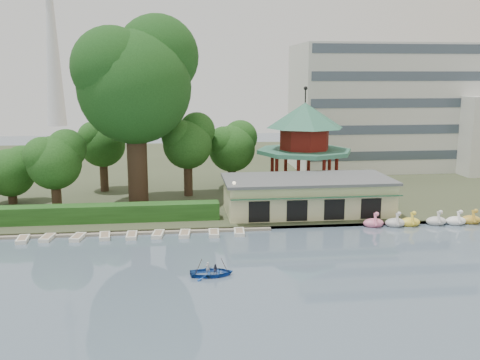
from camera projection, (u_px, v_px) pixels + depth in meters
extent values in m
plane|color=slate|center=(242.00, 299.00, 37.56)|extent=(220.00, 220.00, 0.00)
cube|color=#424930|center=(204.00, 170.00, 88.22)|extent=(220.00, 70.00, 0.40)
cube|color=gray|center=(221.00, 228.00, 54.40)|extent=(220.00, 0.60, 0.30)
cube|color=gray|center=(101.00, 233.00, 52.94)|extent=(34.00, 1.60, 0.24)
cube|color=beige|center=(307.00, 196.00, 59.74)|extent=(18.00, 8.00, 3.60)
cube|color=#595B5E|center=(307.00, 179.00, 59.36)|extent=(18.60, 8.60, 0.30)
cube|color=#194C2D|center=(317.00, 198.00, 55.39)|extent=(18.00, 1.59, 0.45)
cylinder|color=beige|center=(303.00, 188.00, 69.94)|extent=(10.40, 10.40, 1.20)
cylinder|color=#337157|center=(304.00, 151.00, 69.02)|extent=(12.40, 12.40, 0.50)
cylinder|color=maroon|center=(304.00, 139.00, 68.70)|extent=(6.40, 6.40, 2.80)
cone|color=#337157|center=(305.00, 115.00, 68.13)|extent=(10.00, 10.00, 3.20)
cylinder|color=black|center=(305.00, 95.00, 67.65)|extent=(0.16, 0.16, 1.80)
cube|color=silver|center=(386.00, 107.00, 87.75)|extent=(30.00, 14.00, 20.00)
cone|color=silver|center=(51.00, 28.00, 163.52)|extent=(6.00, 6.00, 60.00)
cube|color=#24551C|center=(75.00, 214.00, 55.59)|extent=(30.00, 2.00, 1.80)
cylinder|color=black|center=(234.00, 203.00, 55.80)|extent=(0.12, 0.12, 4.00)
sphere|color=beige|center=(234.00, 183.00, 55.40)|extent=(0.36, 0.36, 0.36)
cylinder|color=#3A281C|center=(137.00, 158.00, 62.70)|extent=(2.34, 2.34, 11.09)
sphere|color=#1B4817|center=(135.00, 87.00, 61.13)|extent=(13.02, 13.02, 13.02)
sphere|color=#1B4817|center=(157.00, 56.00, 62.66)|extent=(9.76, 9.76, 9.76)
sphere|color=#1B4817|center=(112.00, 67.00, 59.18)|extent=(9.11, 9.11, 9.11)
cylinder|color=#3A281C|center=(56.00, 191.00, 60.36)|extent=(1.09, 1.09, 4.42)
sphere|color=#24551C|center=(54.00, 163.00, 59.73)|extent=(6.04, 6.04, 6.04)
sphere|color=#24551C|center=(66.00, 149.00, 60.48)|extent=(4.53, 4.53, 4.53)
sphere|color=#24551C|center=(43.00, 156.00, 58.85)|extent=(4.23, 4.23, 4.23)
cylinder|color=#3A281C|center=(12.00, 191.00, 63.70)|extent=(1.03, 1.03, 3.04)
sphere|color=#24551C|center=(11.00, 173.00, 63.27)|extent=(5.72, 5.72, 5.72)
sphere|color=#24551C|center=(22.00, 163.00, 64.06)|extent=(4.29, 4.29, 4.29)
sphere|color=#24551C|center=(0.00, 169.00, 62.49)|extent=(4.00, 4.00, 4.00)
cylinder|color=#3A281C|center=(188.00, 175.00, 67.84)|extent=(1.11, 1.11, 5.28)
sphere|color=#24551C|center=(188.00, 145.00, 67.09)|extent=(6.15, 6.15, 6.15)
sphere|color=#24551C|center=(197.00, 130.00, 67.81)|extent=(4.61, 4.61, 4.61)
sphere|color=#24551C|center=(179.00, 137.00, 66.17)|extent=(4.30, 4.30, 4.30)
cylinder|color=#3A281C|center=(232.00, 172.00, 72.51)|extent=(1.13, 1.13, 4.37)
sphere|color=#24551C|center=(232.00, 149.00, 71.89)|extent=(6.27, 6.27, 6.27)
sphere|color=#24551C|center=(240.00, 137.00, 72.69)|extent=(4.70, 4.70, 4.70)
sphere|color=#24551C|center=(224.00, 143.00, 70.99)|extent=(4.39, 4.39, 4.39)
cylinder|color=#3A281C|center=(104.00, 172.00, 70.51)|extent=(1.06, 1.06, 5.03)
sphere|color=#24551C|center=(103.00, 144.00, 69.80)|extent=(5.90, 5.90, 5.90)
sphere|color=#24551C|center=(112.00, 131.00, 70.49)|extent=(4.42, 4.42, 4.42)
sphere|color=#24551C|center=(93.00, 137.00, 68.91)|extent=(4.13, 4.13, 4.13)
ellipsoid|color=pink|center=(373.00, 223.00, 55.66)|extent=(2.16, 1.44, 0.99)
cylinder|color=pink|center=(376.00, 219.00, 55.01)|extent=(0.26, 0.79, 1.29)
sphere|color=pink|center=(377.00, 214.00, 54.60)|extent=(0.44, 0.44, 0.44)
ellipsoid|color=silver|center=(395.00, 223.00, 55.74)|extent=(2.16, 1.44, 0.99)
cylinder|color=silver|center=(398.00, 219.00, 55.09)|extent=(0.26, 0.79, 1.29)
sphere|color=silver|center=(399.00, 214.00, 54.68)|extent=(0.44, 0.44, 0.44)
ellipsoid|color=yellow|center=(410.00, 222.00, 55.99)|extent=(2.16, 1.44, 0.99)
cylinder|color=yellow|center=(412.00, 218.00, 55.35)|extent=(0.26, 0.79, 1.29)
sphere|color=yellow|center=(414.00, 213.00, 54.93)|extent=(0.44, 0.44, 0.44)
ellipsoid|color=silver|center=(436.00, 221.00, 56.38)|extent=(2.16, 1.44, 0.99)
cylinder|color=silver|center=(439.00, 217.00, 55.74)|extent=(0.26, 0.79, 1.29)
sphere|color=silver|center=(441.00, 212.00, 55.32)|extent=(0.44, 0.44, 0.44)
ellipsoid|color=white|center=(456.00, 221.00, 56.43)|extent=(2.16, 1.44, 0.99)
cylinder|color=white|center=(459.00, 217.00, 55.79)|extent=(0.26, 0.79, 1.29)
sphere|color=white|center=(461.00, 212.00, 55.37)|extent=(0.44, 0.44, 0.44)
ellipsoid|color=gold|center=(471.00, 220.00, 56.87)|extent=(2.16, 1.44, 0.99)
cylinder|color=gold|center=(474.00, 216.00, 56.23)|extent=(0.26, 0.79, 1.29)
sphere|color=gold|center=(476.00, 211.00, 55.82)|extent=(0.44, 0.44, 0.44)
cube|color=white|center=(23.00, 239.00, 50.65)|extent=(1.20, 2.38, 0.36)
cube|color=white|center=(48.00, 238.00, 51.20)|extent=(1.26, 2.40, 0.36)
cube|color=white|center=(78.00, 237.00, 51.33)|extent=(1.33, 2.42, 0.36)
cube|color=white|center=(105.00, 236.00, 51.71)|extent=(1.25, 2.40, 0.36)
cube|color=white|center=(132.00, 235.00, 51.88)|extent=(1.03, 2.31, 0.36)
cube|color=white|center=(158.00, 234.00, 52.28)|extent=(1.27, 2.40, 0.36)
cube|color=white|center=(185.00, 234.00, 52.45)|extent=(1.21, 2.38, 0.36)
cube|color=white|center=(214.00, 233.00, 52.67)|extent=(1.09, 2.34, 0.36)
cube|color=white|center=(239.00, 232.00, 53.04)|extent=(1.17, 2.37, 0.36)
imported|color=#1947A0|center=(212.00, 269.00, 41.88)|extent=(4.79, 3.44, 0.99)
imported|color=silver|center=(208.00, 268.00, 42.02)|extent=(0.34, 0.23, 0.93)
imported|color=#2F3143|center=(216.00, 270.00, 41.70)|extent=(0.44, 0.35, 0.90)
cylinder|color=#3A281C|center=(196.00, 272.00, 41.77)|extent=(0.94, 0.29, 2.01)
cylinder|color=#3A281C|center=(227.00, 271.00, 42.04)|extent=(0.94, 0.29, 2.01)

